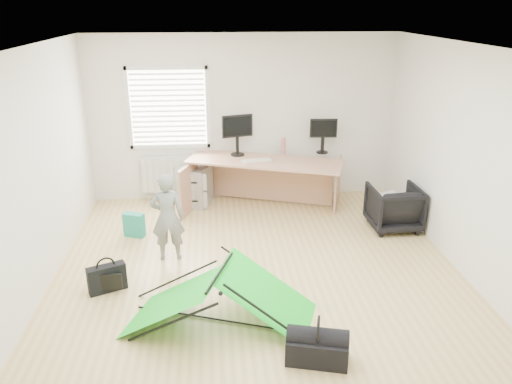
{
  "coord_description": "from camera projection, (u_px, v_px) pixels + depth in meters",
  "views": [
    {
      "loc": [
        -0.52,
        -5.31,
        3.14
      ],
      "look_at": [
        0.0,
        0.4,
        0.95
      ],
      "focal_mm": 35.0,
      "sensor_mm": 36.0,
      "label": 1
    }
  ],
  "objects": [
    {
      "name": "ground",
      "position": [
        259.0,
        276.0,
        6.1
      ],
      "size": [
        5.5,
        5.5,
        0.0
      ],
      "primitive_type": "plane",
      "color": "tan",
      "rests_on": "ground"
    },
    {
      "name": "back_wall",
      "position": [
        243.0,
        118.0,
        8.18
      ],
      "size": [
        5.0,
        0.02,
        2.7
      ],
      "primitive_type": "cube",
      "color": "silver",
      "rests_on": "ground"
    },
    {
      "name": "window",
      "position": [
        168.0,
        108.0,
        7.97
      ],
      "size": [
        1.2,
        0.06,
        1.2
      ],
      "primitive_type": "cube",
      "color": "silver",
      "rests_on": "back_wall"
    },
    {
      "name": "radiator",
      "position": [
        172.0,
        174.0,
        8.32
      ],
      "size": [
        1.0,
        0.12,
        0.6
      ],
      "primitive_type": "cube",
      "color": "silver",
      "rests_on": "back_wall"
    },
    {
      "name": "desk",
      "position": [
        264.0,
        185.0,
        7.93
      ],
      "size": [
        2.53,
        1.53,
        0.82
      ],
      "primitive_type": "cube",
      "rotation": [
        0.0,
        0.0,
        -0.34
      ],
      "color": "tan",
      "rests_on": "ground"
    },
    {
      "name": "filing_cabinet",
      "position": [
        196.0,
        186.0,
        8.17
      ],
      "size": [
        0.57,
        0.66,
        0.64
      ],
      "primitive_type": "cube",
      "rotation": [
        0.0,
        0.0,
        -0.34
      ],
      "color": "#9D9FA2",
      "rests_on": "ground"
    },
    {
      "name": "monitor_left",
      "position": [
        237.0,
        141.0,
        7.97
      ],
      "size": [
        0.52,
        0.25,
        0.48
      ],
      "primitive_type": "cube",
      "rotation": [
        0.0,
        0.0,
        0.29
      ],
      "color": "black",
      "rests_on": "desk"
    },
    {
      "name": "monitor_right",
      "position": [
        323.0,
        140.0,
        8.11
      ],
      "size": [
        0.44,
        0.12,
        0.42
      ],
      "primitive_type": "cube",
      "rotation": [
        0.0,
        0.0,
        -0.06
      ],
      "color": "black",
      "rests_on": "desk"
    },
    {
      "name": "keyboard",
      "position": [
        257.0,
        160.0,
        7.75
      ],
      "size": [
        0.47,
        0.25,
        0.02
      ],
      "primitive_type": "cube",
      "rotation": [
        0.0,
        0.0,
        0.24
      ],
      "color": "beige",
      "rests_on": "desk"
    },
    {
      "name": "thermos",
      "position": [
        283.0,
        146.0,
        8.09
      ],
      "size": [
        0.09,
        0.09,
        0.27
      ],
      "primitive_type": "cylinder",
      "rotation": [
        0.0,
        0.0,
        -0.31
      ],
      "color": "#B56965",
      "rests_on": "desk"
    },
    {
      "name": "office_chair",
      "position": [
        394.0,
        207.0,
        7.29
      ],
      "size": [
        0.71,
        0.73,
        0.65
      ],
      "primitive_type": "imported",
      "rotation": [
        0.0,
        0.0,
        3.16
      ],
      "color": "black",
      "rests_on": "ground"
    },
    {
      "name": "person",
      "position": [
        167.0,
        217.0,
        6.32
      ],
      "size": [
        0.43,
        0.29,
        1.17
      ],
      "primitive_type": "imported",
      "rotation": [
        0.0,
        0.0,
        3.16
      ],
      "color": "slate",
      "rests_on": "ground"
    },
    {
      "name": "kite",
      "position": [
        220.0,
        297.0,
        5.13
      ],
      "size": [
        2.07,
        1.43,
        0.59
      ],
      "primitive_type": null,
      "rotation": [
        0.0,
        0.0,
        -0.35
      ],
      "color": "#13CE25",
      "rests_on": "ground"
    },
    {
      "name": "storage_crate",
      "position": [
        387.0,
        206.0,
        7.82
      ],
      "size": [
        0.64,
        0.55,
        0.3
      ],
      "primitive_type": "cube",
      "rotation": [
        0.0,
        0.0,
        0.39
      ],
      "color": "white",
      "rests_on": "ground"
    },
    {
      "name": "tote_bag",
      "position": [
        134.0,
        225.0,
        7.08
      ],
      "size": [
        0.32,
        0.23,
        0.35
      ],
      "primitive_type": "cube",
      "rotation": [
        0.0,
        0.0,
        -0.39
      ],
      "color": "#1E8B78",
      "rests_on": "ground"
    },
    {
      "name": "laptop_bag",
      "position": [
        107.0,
        278.0,
        5.74
      ],
      "size": [
        0.45,
        0.29,
        0.32
      ],
      "primitive_type": "cube",
      "rotation": [
        0.0,
        0.0,
        0.42
      ],
      "color": "black",
      "rests_on": "ground"
    },
    {
      "name": "duffel_bag",
      "position": [
        317.0,
        349.0,
        4.62
      ],
      "size": [
        0.62,
        0.43,
        0.25
      ],
      "primitive_type": "cube",
      "rotation": [
        0.0,
        0.0,
        -0.26
      ],
      "color": "black",
      "rests_on": "ground"
    }
  ]
}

